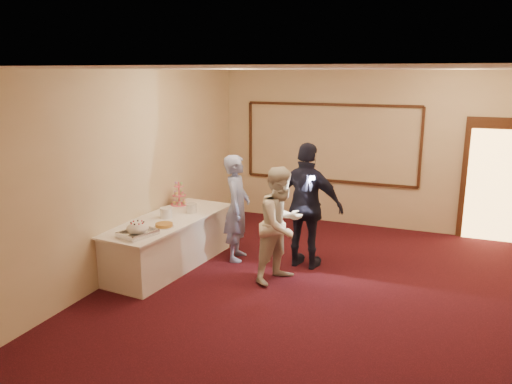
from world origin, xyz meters
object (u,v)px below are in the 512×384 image
plate_stack_a (166,213)px  plate_stack_b (191,208)px  pavlova_tray (138,230)px  woman (281,225)px  buffet_table (169,242)px  guest (307,206)px  tart (164,225)px  cupcake_stand (179,196)px  man (237,208)px

plate_stack_a → plate_stack_b: plate_stack_a is taller
pavlova_tray → woman: bearing=29.8°
plate_stack_a → woman: bearing=3.3°
buffet_table → plate_stack_b: bearing=68.3°
guest → plate_stack_a: bearing=26.3°
buffet_table → plate_stack_b: (0.17, 0.44, 0.46)m
tart → plate_stack_a: bearing=118.2°
cupcake_stand → plate_stack_a: 0.79m
guest → tart: bearing=39.1°
plate_stack_b → man: man is taller
buffet_table → plate_stack_a: 0.46m
cupcake_stand → guest: size_ratio=0.22×
buffet_table → man: size_ratio=1.47×
pavlova_tray → guest: size_ratio=0.30×
plate_stack_a → tart: bearing=-61.8°
plate_stack_b → guest: size_ratio=0.09×
plate_stack_b → tart: size_ratio=0.60×
man → woman: (0.94, -0.56, -0.01)m
plate_stack_a → man: size_ratio=0.11×
buffet_table → plate_stack_a: plate_stack_a is taller
woman → guest: (0.19, 0.65, 0.13)m
buffet_table → woman: size_ratio=1.49×
buffet_table → cupcake_stand: size_ratio=5.76×
plate_stack_b → guest: (1.81, 0.34, 0.13)m
man → guest: guest is taller
tart → guest: guest is taller
buffet_table → guest: guest is taller
buffet_table → tart: size_ratio=8.57×
cupcake_stand → plate_stack_b: bearing=-39.1°
pavlova_tray → plate_stack_b: 1.31m
man → guest: (1.13, 0.09, 0.12)m
buffet_table → pavlova_tray: pavlova_tray is taller
cupcake_stand → man: man is taller
pavlova_tray → man: (0.80, 1.55, 0.00)m
cupcake_stand → guest: (2.24, -0.00, 0.05)m
plate_stack_b → tart: (0.01, -0.84, -0.05)m
pavlova_tray → man: 1.74m
plate_stack_a → guest: (2.03, 0.75, 0.12)m
buffet_table → woman: bearing=4.2°
plate_stack_b → cupcake_stand: bearing=140.9°
plate_stack_a → guest: guest is taller
cupcake_stand → man: (1.11, -0.10, -0.07)m
buffet_table → guest: 2.21m
plate_stack_a → woman: woman is taller
cupcake_stand → plate_stack_b: cupcake_stand is taller
plate_stack_a → man: man is taller
pavlova_tray → cupcake_stand: bearing=100.7°
pavlova_tray → man: man is taller
cupcake_stand → woman: bearing=-17.7°
plate_stack_a → man: (0.90, 0.66, 0.00)m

